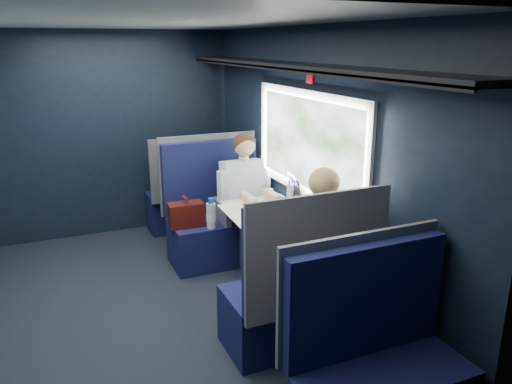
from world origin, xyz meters
name	(u,v)px	position (x,y,z in m)	size (l,w,h in m)	color
ground	(157,315)	(0.00, 0.00, -0.01)	(2.80, 4.20, 0.01)	black
room_shell	(148,138)	(0.02, 0.00, 1.48)	(3.00, 4.40, 2.40)	black
table	(270,222)	(1.03, 0.00, 0.66)	(0.62, 1.00, 0.74)	#54565E
seat_bay_near	(216,220)	(0.83, 0.87, 0.42)	(1.05, 0.62, 1.26)	black
seat_bay_far	(298,297)	(0.85, -0.87, 0.41)	(1.04, 0.62, 1.26)	black
seat_row_front	(192,196)	(0.85, 1.80, 0.41)	(1.04, 0.51, 1.16)	black
seat_row_back	(377,372)	(0.85, -1.80, 0.41)	(1.04, 0.51, 1.16)	black
man	(246,193)	(1.10, 0.70, 0.72)	(0.53, 0.56, 1.32)	black
woman	(318,242)	(1.10, -0.71, 0.73)	(0.53, 0.56, 1.32)	black
papers	(258,214)	(0.92, 0.02, 0.74)	(0.50, 0.73, 0.01)	white
laptop	(289,196)	(1.30, 0.17, 0.81)	(0.33, 0.40, 0.27)	silver
bottle_small	(290,193)	(1.33, 0.20, 0.84)	(0.06, 0.06, 0.22)	silver
cup	(270,193)	(1.24, 0.44, 0.78)	(0.06, 0.06, 0.08)	white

